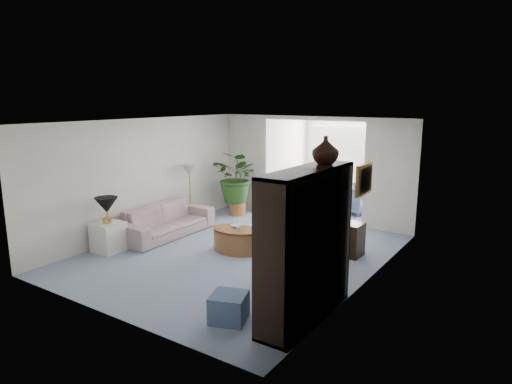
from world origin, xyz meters
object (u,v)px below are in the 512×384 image
Objects in this scene: coffee_cup at (239,229)px; sunroom_table at (339,193)px; framed_picture at (365,180)px; sunroom_chair_maroon at (303,194)px; sunroom_chair_blue at (354,199)px; coffee_bowl at (236,226)px; sofa at (166,221)px; cabinet_urn at (325,150)px; coffee_table at (235,240)px; end_table at (109,237)px; plant_pot at (238,208)px; floor_lamp at (189,171)px; side_table_dark at (348,239)px; ottoman at (229,307)px; wingback_chair at (308,231)px; entertainment_cabinet at (306,245)px; table_lamp at (106,205)px.

sunroom_table is (-0.13, 4.98, -0.21)m from coffee_cup.
framed_picture reaches higher than sunroom_chair_maroon.
sunroom_chair_maroon is at bearing 98.88° from sunroom_chair_blue.
coffee_bowl is at bearing 135.00° from coffee_cup.
cabinet_urn is (4.20, -1.12, 1.89)m from sofa.
coffee_table is 1.65× the size of sunroom_table.
sunroom_chair_maroon is at bearing 120.42° from cabinet_urn.
sofa is 3.24× the size of sunroom_chair_maroon.
end_table is at bearing -143.73° from coffee_bowl.
coffee_bowl is 0.49× the size of plant_pot.
plant_pot is (0.41, 3.66, -0.12)m from end_table.
floor_lamp reaches higher than side_table_dark.
cabinet_urn is 5.65m from plant_pot.
cabinet_urn reaches higher than coffee_bowl.
coffee_table is 10.05× the size of coffee_cup.
end_table is 4.82m from cabinet_urn.
coffee_table is 2.50× the size of cabinet_urn.
ottoman is (3.41, -2.28, -0.15)m from sofa.
coffee_cup is 2.99m from cabinet_urn.
floor_lamp is at bearing -23.87° from wingback_chair.
floor_lamp is at bearing 152.49° from coffee_cup.
wingback_chair reaches higher than ottoman.
wingback_chair is at bearing 32.54° from end_table.
sofa is at bearing 156.65° from sunroom_chair_blue.
entertainment_cabinet is at bearing -44.61° from plant_pot.
sunroom_table is at bearing 116.90° from framed_picture.
table_lamp is at bearing 15.24° from wingback_chair.
coffee_table is 2.14m from side_table_dark.
table_lamp is at bearing -87.95° from floor_lamp.
ottoman is 6.47m from sunroom_chair_blue.
sofa is at bearing -4.09° from wingback_chair.
plant_pot is at bearing 149.47° from framed_picture.
sofa is 24.00× the size of coffee_cup.
coffee_table is at bearing -63.43° from coffee_bowl.
plant_pot is (0.21, 2.31, -0.17)m from sofa.
coffee_bowl is (1.79, 0.11, 0.14)m from sofa.
sofa is at bearing -176.52° from coffee_bowl.
coffee_table is 2.37× the size of plant_pot.
framed_picture is at bearing 14.21° from end_table.
sunroom_table is (0.75, 0.75, -0.03)m from sunroom_chair_maroon.
ottoman is (-0.32, -3.29, -0.13)m from side_table_dark.
side_table_dark reaches higher than end_table.
side_table_dark is at bearing -151.44° from sunroom_chair_blue.
table_lamp is 2.55m from coffee_table.
side_table_dark is 3.32m from sunroom_chair_blue.
framed_picture is 2.99m from coffee_table.
cabinet_urn is at bearing -154.30° from sunroom_chair_blue.
framed_picture is at bearing -6.17° from coffee_bowl.
cabinet_urn is (2.36, -1.13, 2.00)m from coffee_table.
ottoman is (3.61, -0.93, -0.10)m from end_table.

